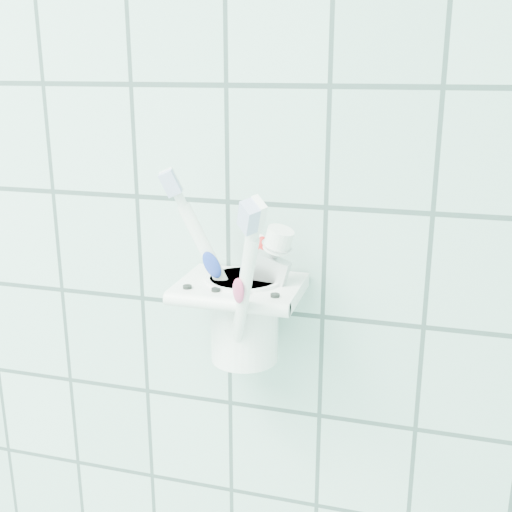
{
  "coord_description": "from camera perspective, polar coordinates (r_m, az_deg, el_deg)",
  "views": [
    {
      "loc": [
        0.82,
        0.58,
        1.5
      ],
      "look_at": [
        0.67,
        1.1,
        1.34
      ],
      "focal_mm": 45.0,
      "sensor_mm": 36.0,
      "label": 1
    }
  ],
  "objects": [
    {
      "name": "toothbrush_orange",
      "position": [
        0.61,
        -2.09,
        0.87
      ],
      "size": [
        0.07,
        0.11,
        0.21
      ],
      "rotation": [
        0.27,
        0.57,
        -0.64
      ],
      "color": "white",
      "rests_on": "cup"
    },
    {
      "name": "toothbrush_pink",
      "position": [
        0.62,
        -0.0,
        0.21
      ],
      "size": [
        0.08,
        0.04,
        0.2
      ],
      "rotation": [
        0.08,
        -0.42,
        0.24
      ],
      "color": "white",
      "rests_on": "cup"
    },
    {
      "name": "toothbrush_blue",
      "position": [
        0.63,
        -0.32,
        0.04
      ],
      "size": [
        0.02,
        0.07,
        0.19
      ],
      "rotation": [
        -0.36,
        0.06,
        0.18
      ],
      "color": "white",
      "rests_on": "cup"
    },
    {
      "name": "cup",
      "position": [
        0.64,
        -1.04,
        -5.26
      ],
      "size": [
        0.08,
        0.08,
        0.09
      ],
      "color": "white",
      "rests_on": "holder_bracket"
    },
    {
      "name": "toothpaste_tube",
      "position": [
        0.64,
        -0.69,
        -1.68
      ],
      "size": [
        0.06,
        0.03,
        0.15
      ],
      "rotation": [
        0.07,
        0.29,
        -0.13
      ],
      "color": "silver",
      "rests_on": "cup"
    },
    {
      "name": "holder_bracket",
      "position": [
        0.63,
        -1.36,
        -2.98
      ],
      "size": [
        0.12,
        0.1,
        0.04
      ],
      "color": "white",
      "rests_on": "wall_back"
    }
  ]
}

